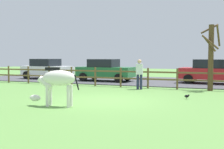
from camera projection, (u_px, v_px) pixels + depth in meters
name	position (u px, v px, depth m)	size (l,w,h in m)	color
ground_plane	(108.00, 101.00, 11.44)	(60.00, 60.00, 0.00)	#5B8C42
parking_asphalt	(156.00, 81.00, 20.12)	(28.00, 7.40, 0.05)	#47474C
paddock_fence	(134.00, 76.00, 16.19)	(21.40, 0.11, 1.15)	brown
bare_tree	(211.00, 55.00, 14.63)	(1.02, 1.07, 3.54)	#513A23
zebra	(57.00, 81.00, 10.05)	(1.93, 0.65, 1.41)	white
crow_on_grass	(187.00, 96.00, 11.84)	(0.21, 0.10, 0.20)	black
parked_car_white	(47.00, 69.00, 21.95)	(4.16, 2.24, 1.56)	white
parked_car_green	(105.00, 70.00, 19.99)	(4.08, 2.04, 1.56)	#236B38
parked_car_red	(212.00, 71.00, 18.14)	(4.15, 2.20, 1.56)	red
visitor_near_fence	(139.00, 73.00, 15.26)	(0.38, 0.26, 1.64)	#232847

